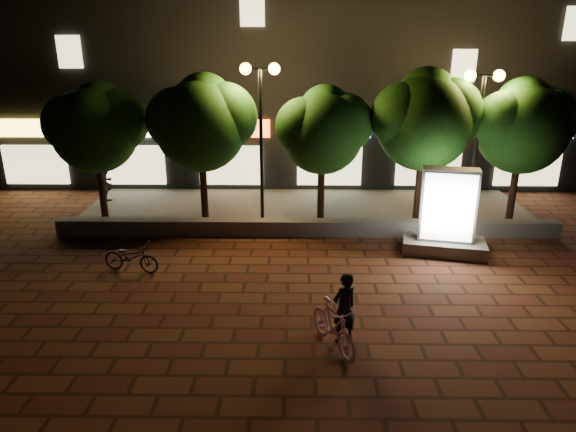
{
  "coord_description": "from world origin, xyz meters",
  "views": [
    {
      "loc": [
        -0.38,
        -11.36,
        5.94
      ],
      "look_at": [
        -0.57,
        1.5,
        1.5
      ],
      "focal_mm": 31.94,
      "sensor_mm": 36.0,
      "label": 1
    }
  ],
  "objects_px": {
    "scooter_parked": "(131,257)",
    "pedestrian": "(106,183)",
    "ad_kiosk": "(446,219)",
    "street_lamp_right": "(481,108)",
    "street_lamp_left": "(260,103)",
    "scooter_pink": "(333,326)",
    "tree_far_left": "(96,125)",
    "tree_left": "(202,120)",
    "rider": "(344,308)",
    "tree_far_right": "(524,123)",
    "tree_mid": "(324,127)",
    "tree_right": "(426,117)"
  },
  "relations": [
    {
      "from": "street_lamp_left",
      "to": "street_lamp_right",
      "type": "height_order",
      "value": "street_lamp_left"
    },
    {
      "from": "tree_far_right",
      "to": "street_lamp_left",
      "type": "relative_size",
      "value": 0.92
    },
    {
      "from": "pedestrian",
      "to": "scooter_pink",
      "type": "bearing_deg",
      "value": -131.62
    },
    {
      "from": "street_lamp_right",
      "to": "tree_right",
      "type": "bearing_deg",
      "value": 170.9
    },
    {
      "from": "scooter_pink",
      "to": "pedestrian",
      "type": "relative_size",
      "value": 1.1
    },
    {
      "from": "tree_far_right",
      "to": "pedestrian",
      "type": "height_order",
      "value": "tree_far_right"
    },
    {
      "from": "scooter_pink",
      "to": "ad_kiosk",
      "type": "bearing_deg",
      "value": 28.2
    },
    {
      "from": "ad_kiosk",
      "to": "pedestrian",
      "type": "relative_size",
      "value": 1.67
    },
    {
      "from": "ad_kiosk",
      "to": "rider",
      "type": "distance_m",
      "value": 5.82
    },
    {
      "from": "ad_kiosk",
      "to": "scooter_pink",
      "type": "xyz_separation_m",
      "value": [
        -3.6,
        -5.0,
        -0.52
      ]
    },
    {
      "from": "street_lamp_left",
      "to": "ad_kiosk",
      "type": "xyz_separation_m",
      "value": [
        5.5,
        -2.55,
        -3.0
      ]
    },
    {
      "from": "ad_kiosk",
      "to": "street_lamp_right",
      "type": "bearing_deg",
      "value": 59.55
    },
    {
      "from": "tree_mid",
      "to": "tree_right",
      "type": "xyz_separation_m",
      "value": [
        3.31,
        0.0,
        0.35
      ]
    },
    {
      "from": "tree_left",
      "to": "street_lamp_right",
      "type": "relative_size",
      "value": 0.98
    },
    {
      "from": "tree_right",
      "to": "street_lamp_left",
      "type": "bearing_deg",
      "value": -177.19
    },
    {
      "from": "street_lamp_left",
      "to": "rider",
      "type": "xyz_separation_m",
      "value": [
        2.14,
        -7.3,
        -3.26
      ]
    },
    {
      "from": "street_lamp_left",
      "to": "pedestrian",
      "type": "bearing_deg",
      "value": 161.88
    },
    {
      "from": "tree_mid",
      "to": "pedestrian",
      "type": "relative_size",
      "value": 2.96
    },
    {
      "from": "tree_far_right",
      "to": "rider",
      "type": "height_order",
      "value": "tree_far_right"
    },
    {
      "from": "tree_mid",
      "to": "pedestrian",
      "type": "xyz_separation_m",
      "value": [
        -8.05,
        1.7,
        -2.37
      ]
    },
    {
      "from": "tree_right",
      "to": "street_lamp_left",
      "type": "height_order",
      "value": "street_lamp_left"
    },
    {
      "from": "street_lamp_left",
      "to": "scooter_pink",
      "type": "distance_m",
      "value": 8.55
    },
    {
      "from": "tree_far_right",
      "to": "scooter_pink",
      "type": "xyz_separation_m",
      "value": [
        -6.65,
        -7.82,
        -2.87
      ]
    },
    {
      "from": "tree_mid",
      "to": "tree_right",
      "type": "height_order",
      "value": "tree_right"
    },
    {
      "from": "scooter_parked",
      "to": "scooter_pink",
      "type": "bearing_deg",
      "value": -111.89
    },
    {
      "from": "rider",
      "to": "pedestrian",
      "type": "relative_size",
      "value": 1.01
    },
    {
      "from": "tree_left",
      "to": "scooter_parked",
      "type": "relative_size",
      "value": 3.1
    },
    {
      "from": "tree_right",
      "to": "street_lamp_right",
      "type": "distance_m",
      "value": 1.7
    },
    {
      "from": "street_lamp_left",
      "to": "ad_kiosk",
      "type": "relative_size",
      "value": 2.04
    },
    {
      "from": "rider",
      "to": "tree_far_right",
      "type": "bearing_deg",
      "value": -161.45
    },
    {
      "from": "tree_mid",
      "to": "scooter_parked",
      "type": "distance_m",
      "value": 7.38
    },
    {
      "from": "pedestrian",
      "to": "rider",
      "type": "bearing_deg",
      "value": -130.01
    },
    {
      "from": "tree_far_left",
      "to": "street_lamp_right",
      "type": "bearing_deg",
      "value": -1.21
    },
    {
      "from": "rider",
      "to": "street_lamp_right",
      "type": "bearing_deg",
      "value": -154.81
    },
    {
      "from": "ad_kiosk",
      "to": "scooter_pink",
      "type": "bearing_deg",
      "value": -125.74
    },
    {
      "from": "tree_mid",
      "to": "ad_kiosk",
      "type": "relative_size",
      "value": 1.77
    },
    {
      "from": "tree_far_left",
      "to": "tree_far_right",
      "type": "relative_size",
      "value": 0.97
    },
    {
      "from": "tree_right",
      "to": "scooter_pink",
      "type": "distance_m",
      "value": 9.08
    },
    {
      "from": "tree_mid",
      "to": "rider",
      "type": "distance_m",
      "value": 7.95
    },
    {
      "from": "scooter_pink",
      "to": "rider",
      "type": "xyz_separation_m",
      "value": [
        0.24,
        0.26,
        0.27
      ]
    },
    {
      "from": "scooter_parked",
      "to": "tree_left",
      "type": "bearing_deg",
      "value": -4.81
    },
    {
      "from": "rider",
      "to": "scooter_parked",
      "type": "distance_m",
      "value": 6.35
    },
    {
      "from": "scooter_pink",
      "to": "street_lamp_right",
      "type": "bearing_deg",
      "value": 29.92
    },
    {
      "from": "street_lamp_right",
      "to": "scooter_pink",
      "type": "xyz_separation_m",
      "value": [
        -5.1,
        -7.56,
        -3.39
      ]
    },
    {
      "from": "tree_mid",
      "to": "tree_right",
      "type": "bearing_deg",
      "value": 0.0
    },
    {
      "from": "tree_left",
      "to": "street_lamp_right",
      "type": "bearing_deg",
      "value": -1.68
    },
    {
      "from": "tree_far_left",
      "to": "rider",
      "type": "height_order",
      "value": "tree_far_left"
    },
    {
      "from": "scooter_parked",
      "to": "pedestrian",
      "type": "relative_size",
      "value": 1.04
    },
    {
      "from": "scooter_pink",
      "to": "pedestrian",
      "type": "distance_m",
      "value": 12.37
    },
    {
      "from": "street_lamp_right",
      "to": "rider",
      "type": "distance_m",
      "value": 9.31
    }
  ]
}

